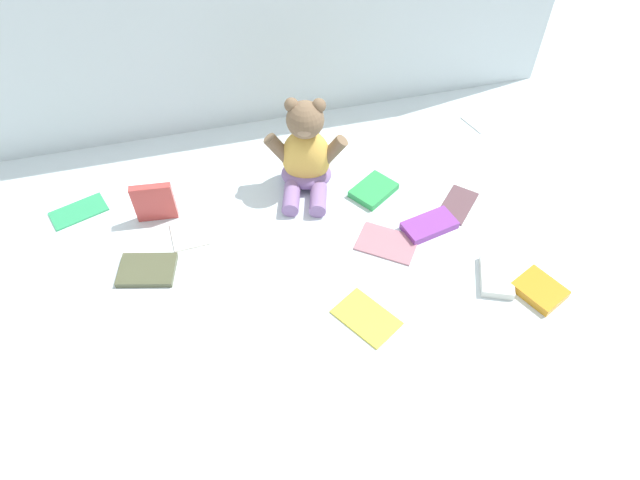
% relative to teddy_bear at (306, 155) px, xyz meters
% --- Properties ---
extents(ground_plane, '(3.20, 3.20, 0.00)m').
position_rel_teddy_bear_xyz_m(ground_plane, '(-0.05, -0.18, -0.09)').
color(ground_plane, silver).
extents(teddy_bear, '(0.21, 0.20, 0.25)m').
position_rel_teddy_bear_xyz_m(teddy_bear, '(0.00, 0.00, 0.00)').
color(teddy_bear, '#E5B24C').
rests_on(teddy_bear, ground_plane).
extents(book_case_0, '(0.14, 0.16, 0.01)m').
position_rel_teddy_bear_xyz_m(book_case_0, '(0.02, -0.43, -0.09)').
color(book_case_0, yellow).
rests_on(book_case_0, ground_plane).
extents(book_case_1, '(0.12, 0.12, 0.02)m').
position_rel_teddy_bear_xyz_m(book_case_1, '(0.41, -0.46, -0.08)').
color(book_case_1, orange).
rests_on(book_case_1, ground_plane).
extents(book_case_2, '(0.10, 0.03, 0.11)m').
position_rel_teddy_bear_xyz_m(book_case_2, '(-0.38, -0.03, -0.04)').
color(book_case_2, '#BE423E').
rests_on(book_case_2, ground_plane).
extents(book_case_3, '(0.15, 0.11, 0.01)m').
position_rel_teddy_bear_xyz_m(book_case_3, '(-0.57, 0.04, -0.09)').
color(book_case_3, '#2E9E5F').
rests_on(book_case_3, ground_plane).
extents(book_case_4, '(0.14, 0.12, 0.01)m').
position_rel_teddy_bear_xyz_m(book_case_4, '(-0.41, -0.19, -0.09)').
color(book_case_4, '#505438').
rests_on(book_case_4, ground_plane).
extents(book_case_5, '(0.16, 0.15, 0.01)m').
position_rel_teddy_bear_xyz_m(book_case_5, '(0.13, -0.25, -0.09)').
color(book_case_5, '#AB707D').
rests_on(book_case_5, ground_plane).
extents(book_case_6, '(0.12, 0.11, 0.01)m').
position_rel_teddy_bear_xyz_m(book_case_6, '(0.55, 0.13, -0.09)').
color(book_case_6, white).
rests_on(book_case_6, ground_plane).
extents(book_case_7, '(0.13, 0.14, 0.01)m').
position_rel_teddy_bear_xyz_m(book_case_7, '(0.34, -0.17, -0.09)').
color(book_case_7, brown).
rests_on(book_case_7, ground_plane).
extents(book_case_8, '(0.09, 0.10, 0.01)m').
position_rel_teddy_bear_xyz_m(book_case_8, '(-0.31, -0.10, -0.09)').
color(book_case_8, white).
rests_on(book_case_8, ground_plane).
extents(book_case_9, '(0.14, 0.09, 0.02)m').
position_rel_teddy_bear_xyz_m(book_case_9, '(0.25, -0.23, -0.08)').
color(book_case_9, purple).
rests_on(book_case_9, ground_plane).
extents(book_case_10, '(0.11, 0.13, 0.02)m').
position_rel_teddy_bear_xyz_m(book_case_10, '(0.33, -0.41, -0.08)').
color(book_case_10, silver).
rests_on(book_case_10, ground_plane).
extents(book_case_11, '(0.13, 0.13, 0.02)m').
position_rel_teddy_bear_xyz_m(book_case_11, '(0.15, -0.08, -0.08)').
color(book_case_11, green).
rests_on(book_case_11, ground_plane).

